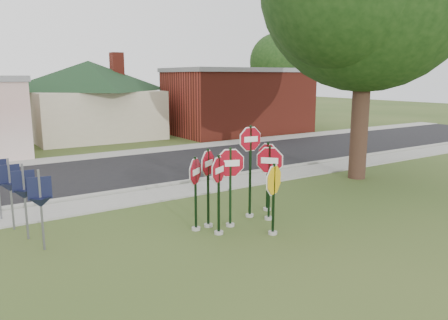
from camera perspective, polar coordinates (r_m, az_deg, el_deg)
ground at (r=11.53m, az=5.89°, el=-10.34°), size 120.00×120.00×0.00m
sidewalk_near at (r=15.95m, az=-6.66°, el=-4.21°), size 60.00×1.60×0.06m
road at (r=19.98m, az=-12.45°, el=-1.35°), size 60.00×7.00×0.04m
sidewalk_far at (r=23.98m, az=-16.12°, el=0.52°), size 60.00×1.60×0.06m
curb at (r=16.81m, az=-8.19°, el=-3.32°), size 60.00×0.20×0.14m
stop_sign_center at (r=12.06m, az=0.83°, el=-2.11°), size 1.05×0.38×2.37m
stop_sign_yellow at (r=11.57m, az=6.50°, el=-4.02°), size 1.02×0.47×2.05m
stop_sign_left at (r=11.48m, az=-0.70°, el=-3.33°), size 0.85×0.51×2.25m
stop_sign_right at (r=12.71m, az=5.96°, el=-1.67°), size 0.72×0.83×2.32m
stop_sign_back_right at (r=12.85m, az=3.45°, el=0.19°), size 1.00×0.24×2.86m
stop_sign_back_left at (r=12.04m, az=-2.10°, el=-2.41°), size 0.84×0.54×2.32m
stop_sign_far_right at (r=13.60m, az=5.74°, el=-1.05°), size 0.34×0.93×2.27m
stop_sign_far_left at (r=11.82m, az=-3.75°, el=-3.24°), size 0.81×0.64×2.15m
route_sign_row at (r=13.22m, az=-26.15°, el=-3.10°), size 1.43×4.63×2.00m
building_house at (r=31.57m, az=-17.17°, el=9.47°), size 11.60×11.60×6.20m
building_brick at (r=32.80m, az=1.92°, el=7.80°), size 10.20×6.20×4.75m
bg_tree_right at (r=44.83m, az=7.03°, el=12.61°), size 5.60×5.60×8.40m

